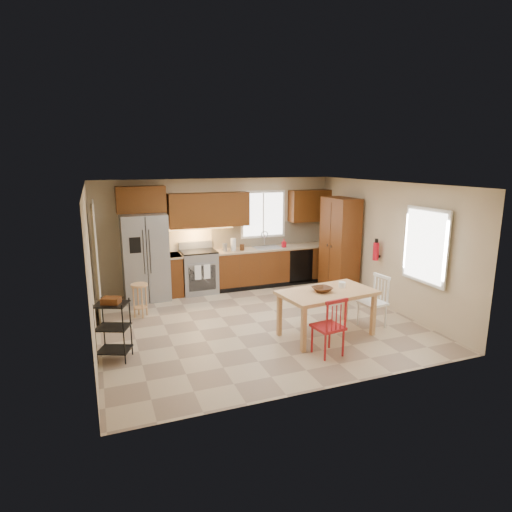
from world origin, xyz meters
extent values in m
plane|color=tan|center=(0.00, 0.00, 0.00)|extent=(5.50, 5.50, 0.00)
cube|color=silver|center=(0.00, 0.00, 2.50)|extent=(5.50, 5.00, 0.02)
cube|color=#CCB793|center=(0.00, 2.50, 1.25)|extent=(5.50, 0.02, 2.50)
cube|color=#CCB793|center=(0.00, -2.50, 1.25)|extent=(5.50, 0.02, 2.50)
cube|color=#CCB793|center=(-2.75, 0.00, 1.25)|extent=(0.02, 5.00, 2.50)
cube|color=#CCB793|center=(2.75, 0.00, 1.25)|extent=(0.02, 5.00, 2.50)
cube|color=gray|center=(-1.70, 2.12, 0.91)|extent=(0.92, 0.75, 1.82)
cube|color=gray|center=(-0.55, 2.19, 0.46)|extent=(0.76, 0.63, 0.92)
cube|color=#582C10|center=(-1.10, 2.20, 0.45)|extent=(0.30, 0.60, 0.90)
cube|color=#582C10|center=(1.29, 2.20, 0.45)|extent=(2.92, 0.60, 0.90)
cube|color=black|center=(1.85, 1.91, 0.45)|extent=(0.60, 0.02, 0.78)
cube|color=beige|center=(1.29, 2.48, 1.18)|extent=(2.92, 0.03, 0.55)
cube|color=#5A320F|center=(-1.70, 2.33, 2.10)|extent=(1.00, 0.35, 0.55)
cube|color=#5A320F|center=(-0.25, 2.33, 1.83)|extent=(1.80, 0.35, 0.75)
cube|color=#5A320F|center=(2.25, 2.33, 1.83)|extent=(1.00, 0.35, 0.75)
cube|color=white|center=(1.10, 2.48, 1.65)|extent=(1.12, 0.04, 1.12)
cube|color=gray|center=(1.10, 2.20, 0.86)|extent=(0.62, 0.46, 0.16)
cube|color=#FFBF66|center=(-0.55, 2.30, 1.43)|extent=(1.60, 0.30, 0.01)
imported|color=red|center=(1.48, 2.10, 1.00)|extent=(0.09, 0.09, 0.19)
cylinder|color=white|center=(0.25, 2.15, 1.04)|extent=(0.12, 0.12, 0.28)
cylinder|color=gray|center=(0.05, 2.15, 0.99)|extent=(0.11, 0.11, 0.18)
cylinder|color=#4C2714|center=(0.45, 2.12, 0.97)|extent=(0.10, 0.10, 0.14)
cube|color=#582C10|center=(2.43, 1.20, 1.05)|extent=(0.50, 0.95, 2.10)
cylinder|color=red|center=(2.63, 0.15, 1.10)|extent=(0.12, 0.12, 0.36)
cube|color=white|center=(2.68, -1.15, 1.45)|extent=(0.04, 1.02, 1.32)
cube|color=#8C7A59|center=(-2.67, 1.30, 1.05)|extent=(0.04, 0.95, 2.10)
imported|color=#4C2714|center=(0.79, -0.95, 0.77)|extent=(0.35, 0.35, 0.08)
cylinder|color=white|center=(1.23, -0.86, 0.80)|extent=(0.13, 0.13, 0.13)
camera|label=1|loc=(-2.63, -6.87, 2.89)|focal=30.00mm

